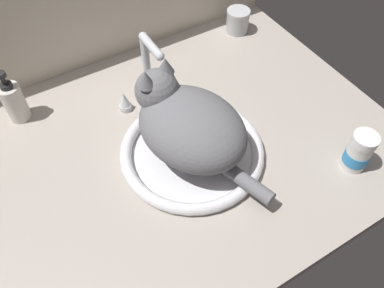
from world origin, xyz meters
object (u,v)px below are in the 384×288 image
at_px(faucet, 149,77).
at_px(metal_jar, 238,21).
at_px(sink_basin, 192,151).
at_px(cat, 186,123).
at_px(soap_pump_bottle, 14,101).
at_px(pill_bottle, 359,152).

relative_size(faucet, metal_jar, 2.95).
xyz_separation_m(sink_basin, cat, (-0.00, 0.02, 0.09)).
height_order(metal_jar, soap_pump_bottle, soap_pump_bottle).
height_order(pill_bottle, metal_jar, pill_bottle).
distance_m(sink_basin, pill_bottle, 0.38).
distance_m(sink_basin, metal_jar, 0.52).
height_order(sink_basin, cat, cat).
bearing_deg(sink_basin, faucet, 90.00).
bearing_deg(metal_jar, faucet, -159.53).
relative_size(cat, metal_jar, 5.26).
height_order(sink_basin, metal_jar, metal_jar).
bearing_deg(sink_basin, metal_jar, 42.96).
bearing_deg(pill_bottle, faucet, 125.55).
bearing_deg(cat, metal_jar, 41.20).
bearing_deg(soap_pump_bottle, sink_basin, -46.39).
xyz_separation_m(faucet, cat, (-0.00, -0.19, 0.02)).
bearing_deg(metal_jar, sink_basin, -137.04).
xyz_separation_m(pill_bottle, soap_pump_bottle, (-0.63, 0.55, 0.01)).
height_order(faucet, soap_pump_bottle, faucet).
distance_m(sink_basin, faucet, 0.22).
bearing_deg(pill_bottle, cat, 142.86).
bearing_deg(pill_bottle, metal_jar, 83.05).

